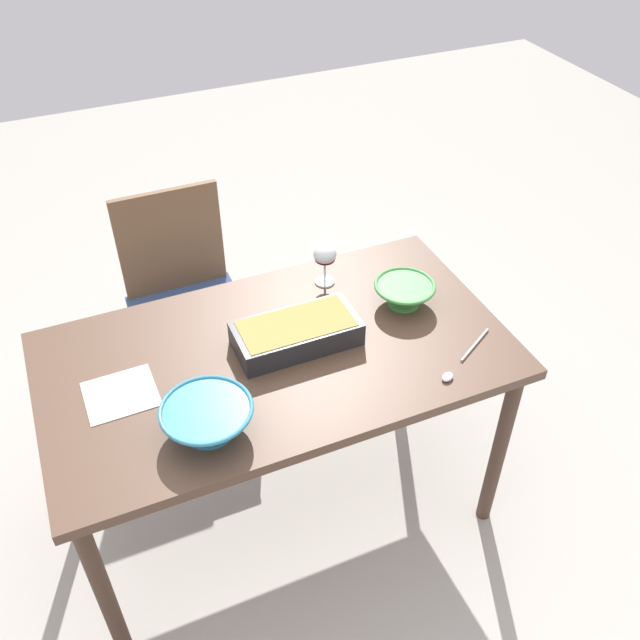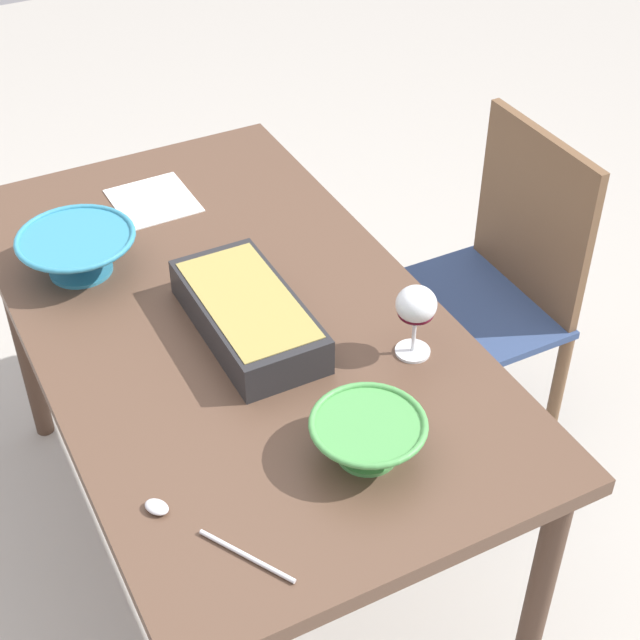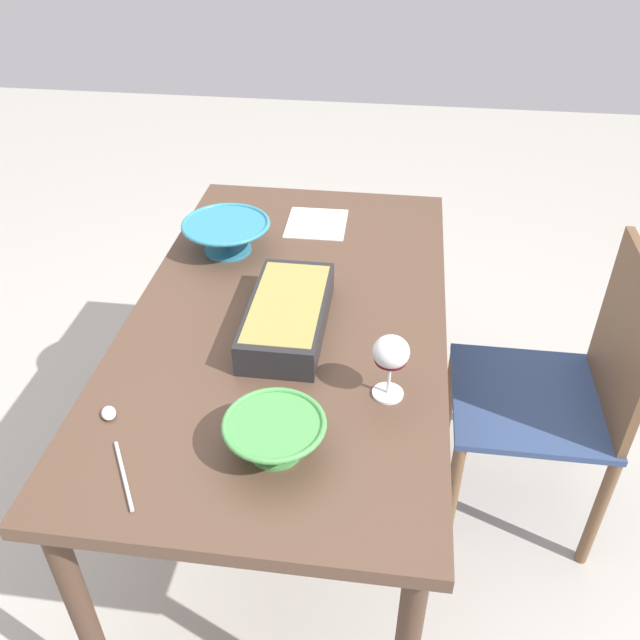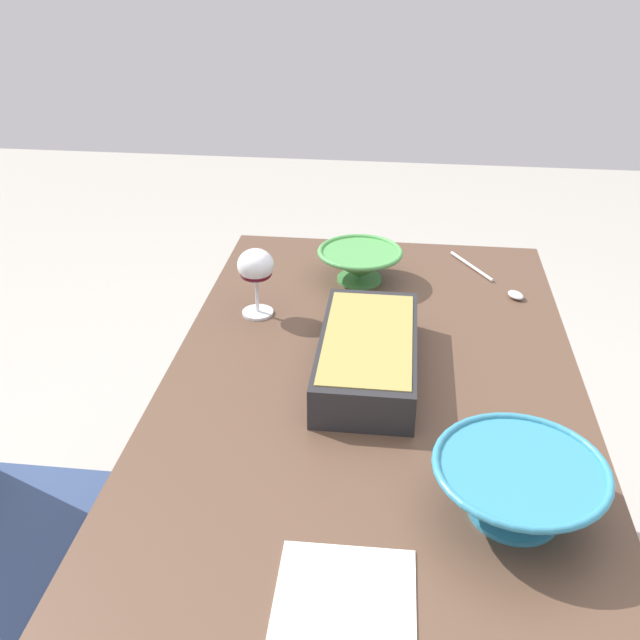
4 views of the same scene
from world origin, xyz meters
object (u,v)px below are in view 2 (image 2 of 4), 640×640
casserole_dish (248,313)px  small_bowl (368,436)px  napkin (153,201)px  mixing_bowl (78,251)px  wine_glass (416,309)px  chair (488,286)px  serving_spoon (190,525)px  dining_table (232,342)px

casserole_dish → small_bowl: same height
napkin → mixing_bowl: bearing=-50.1°
wine_glass → small_bowl: wine_glass is taller
wine_glass → chair: bearing=129.1°
serving_spoon → mixing_bowl: bearing=176.4°
wine_glass → serving_spoon: (0.20, -0.54, -0.10)m
mixing_bowl → small_bowl: 0.80m
chair → serving_spoon: chair is taller
casserole_dish → napkin: casserole_dish is taller
casserole_dish → serving_spoon: size_ratio=1.48×
casserole_dish → small_bowl: 0.40m
chair → wine_glass: bearing=-50.9°
chair → casserole_dish: size_ratio=2.35×
dining_table → small_bowl: small_bowl is taller
mixing_bowl → wine_glass: bearing=41.5°
mixing_bowl → small_bowl: size_ratio=1.25×
dining_table → small_bowl: (0.47, 0.06, 0.12)m
casserole_dish → wine_glass: bearing=51.0°
serving_spoon → napkin: bearing=163.6°
small_bowl → napkin: (-0.95, -0.05, -0.04)m
dining_table → napkin: 0.48m
napkin → small_bowl: bearing=2.9°
wine_glass → napkin: bearing=-161.0°
dining_table → casserole_dish: (0.07, 0.01, 0.12)m
chair → mixing_bowl: chair is taller
chair → casserole_dish: (0.20, -0.76, 0.33)m
dining_table → mixing_bowl: bearing=-141.0°
casserole_dish → serving_spoon: 0.50m
dining_table → casserole_dish: bearing=9.1°
chair → mixing_bowl: bearing=-98.8°
small_bowl → serving_spoon: 0.33m
mixing_bowl → small_bowl: (0.75, 0.28, -0.01)m
chair → casserole_dish: chair is taller
small_bowl → serving_spoon: bearing=-88.5°
mixing_bowl → dining_table: bearing=39.0°
wine_glass → mixing_bowl: 0.75m
chair → mixing_bowl: 1.06m
dining_table → serving_spoon: serving_spoon is taller
chair → napkin: bearing=-114.7°
mixing_bowl → napkin: 0.31m
mixing_bowl → napkin: size_ratio=1.26×
mixing_bowl → small_bowl: bearing=20.5°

